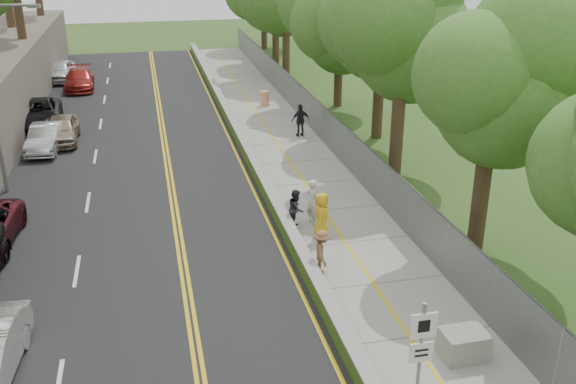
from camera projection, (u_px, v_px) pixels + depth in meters
ground at (335, 349)px, 17.50m from camera, size 140.00×140.00×0.00m
road at (132, 174)px, 29.93m from camera, size 11.20×66.00×0.04m
sidewalk at (297, 162)px, 31.55m from camera, size 4.20×66.00×0.05m
jersey_barrier at (251, 160)px, 30.97m from camera, size 0.42×66.00×0.60m
chainlink_fence at (339, 140)px, 31.60m from camera, size 0.04×66.00×2.00m
trees_fenceside at (391, 14)px, 29.81m from camera, size 7.00×66.00×14.00m
signpost at (421, 350)px, 14.24m from camera, size 0.62×0.09×3.10m
construction_barrel at (264, 98)px, 41.38m from camera, size 0.57×0.57×0.94m
concrete_block at (463, 345)px, 16.95m from camera, size 1.19×0.90×0.78m
car_4 at (62, 129)px, 34.19m from camera, size 1.70×4.14×1.41m
car_5 at (46, 138)px, 32.91m from camera, size 1.72×4.15×1.34m
car_6 at (38, 113)px, 36.95m from camera, size 2.89×5.60×1.51m
car_7 at (79, 79)px, 45.66m from camera, size 2.14×4.89×1.40m
car_8 at (60, 71)px, 48.17m from camera, size 2.21×4.56×1.50m
painter_0 at (322, 216)px, 23.40m from camera, size 0.87×1.02×1.77m
painter_1 at (313, 202)px, 24.51m from camera, size 0.65×0.78×1.83m
painter_2 at (296, 209)px, 24.29m from camera, size 0.81×0.90×1.53m
painter_3 at (322, 252)px, 21.01m from camera, size 0.66×1.04×1.53m
person_far at (301, 120)px, 35.08m from camera, size 1.10×0.58×1.79m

